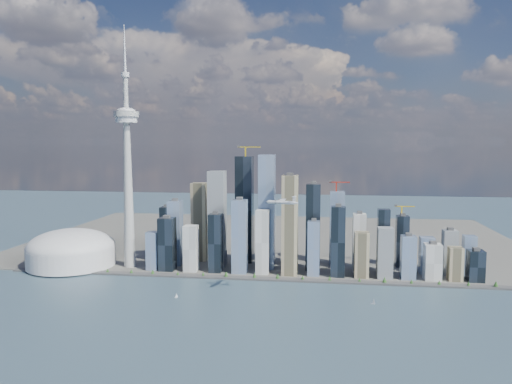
# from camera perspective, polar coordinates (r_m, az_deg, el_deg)

# --- Properties ---
(ground) EXTENTS (4000.00, 4000.00, 0.00)m
(ground) POSITION_cam_1_polar(r_m,az_deg,el_deg) (845.85, -2.75, -14.49)
(ground) COLOR #2E4250
(ground) RESTS_ON ground
(seawall) EXTENTS (1100.00, 22.00, 4.00)m
(seawall) POSITION_cam_1_polar(r_m,az_deg,el_deg) (1080.18, -0.28, -9.86)
(seawall) COLOR #383838
(seawall) RESTS_ON ground
(land) EXTENTS (1400.00, 900.00, 3.00)m
(land) POSITION_cam_1_polar(r_m,az_deg,el_deg) (1515.44, 2.13, -5.33)
(land) COLOR #4C4C47
(land) RESTS_ON ground
(shoreline_trees) EXTENTS (960.53, 7.20, 8.80)m
(shoreline_trees) POSITION_cam_1_polar(r_m,az_deg,el_deg) (1078.38, -0.28, -9.51)
(shoreline_trees) COLOR #3F2D1E
(shoreline_trees) RESTS_ON seawall
(skyscraper_cluster) EXTENTS (736.00, 142.00, 281.58)m
(skyscraper_cluster) POSITION_cam_1_polar(r_m,az_deg,el_deg) (1138.71, 3.32, -4.62)
(skyscraper_cluster) COLOR black
(skyscraper_cluster) RESTS_ON land
(needle_tower) EXTENTS (56.00, 56.00, 550.50)m
(needle_tower) POSITION_cam_1_polar(r_m,az_deg,el_deg) (1179.49, -14.46, 2.81)
(needle_tower) COLOR #A9A9A4
(needle_tower) RESTS_ON land
(dome_stadium) EXTENTS (200.00, 200.00, 86.00)m
(dome_stadium) POSITION_cam_1_polar(r_m,az_deg,el_deg) (1255.02, -20.37, -6.25)
(dome_stadium) COLOR silver
(dome_stadium) RESTS_ON land
(airplane) EXTENTS (61.19, 54.43, 15.00)m
(airplane) POSITION_cam_1_polar(r_m,az_deg,el_deg) (902.74, 2.96, -1.14)
(airplane) COLOR silver
(airplane) RESTS_ON ground
(sailboat_west) EXTENTS (6.37, 3.74, 9.04)m
(sailboat_west) POSITION_cam_1_polar(r_m,az_deg,el_deg) (972.52, -9.09, -11.65)
(sailboat_west) COLOR silver
(sailboat_west) RESTS_ON ground
(sailboat_east) EXTENTS (7.41, 4.61, 10.62)m
(sailboat_east) POSITION_cam_1_polar(r_m,az_deg,el_deg) (947.69, 13.28, -12.17)
(sailboat_east) COLOR silver
(sailboat_east) RESTS_ON ground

